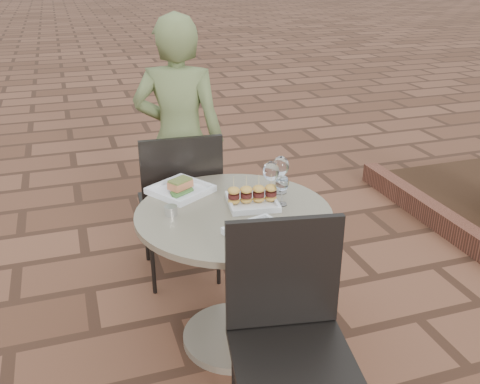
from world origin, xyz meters
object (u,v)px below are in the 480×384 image
object	(u,v)px
chair_near	(288,323)
plate_tuna	(261,234)
diner	(180,141)
chair_far	(181,197)
cafe_table	(234,257)
plate_salmon	(181,189)
plate_sliders	(252,197)

from	to	relation	value
chair_near	plate_tuna	world-z (taller)	chair_near
plate_tuna	chair_near	bearing A→B (deg)	-92.42
diner	chair_far	bearing A→B (deg)	99.48
cafe_table	chair_near	bearing A→B (deg)	-88.50
cafe_table	plate_salmon	world-z (taller)	plate_salmon
plate_salmon	plate_tuna	xyz separation A→B (m)	(0.22, -0.55, -0.01)
diner	plate_tuna	xyz separation A→B (m)	(0.06, -1.25, -0.01)
chair_near	cafe_table	bearing A→B (deg)	101.50
diner	plate_sliders	bearing A→B (deg)	120.93
cafe_table	plate_tuna	world-z (taller)	plate_tuna
cafe_table	plate_tuna	distance (m)	0.38
plate_sliders	plate_tuna	size ratio (longest dim) A/B	0.86
plate_salmon	plate_tuna	world-z (taller)	plate_salmon
chair_near	plate_sliders	distance (m)	0.69
chair_near	diner	world-z (taller)	diner
diner	cafe_table	bearing A→B (deg)	114.56
plate_salmon	cafe_table	bearing A→B (deg)	-56.35
cafe_table	diner	world-z (taller)	diner
diner	plate_tuna	distance (m)	1.25
cafe_table	chair_near	distance (m)	0.62
plate_salmon	chair_far	bearing A→B (deg)	78.90
cafe_table	plate_tuna	size ratio (longest dim) A/B	3.03
cafe_table	plate_salmon	size ratio (longest dim) A/B	2.58
cafe_table	chair_far	size ratio (longest dim) A/B	0.97
chair_near	plate_salmon	xyz separation A→B (m)	(-0.20, 0.89, 0.20)
chair_far	plate_salmon	world-z (taller)	chair_far
chair_far	plate_sliders	world-z (taller)	chair_far
plate_sliders	plate_tuna	bearing A→B (deg)	-103.37
plate_salmon	chair_near	bearing A→B (deg)	-77.29
chair_far	plate_tuna	bearing A→B (deg)	102.94
chair_far	chair_near	distance (m)	1.24
chair_near	plate_salmon	distance (m)	0.93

